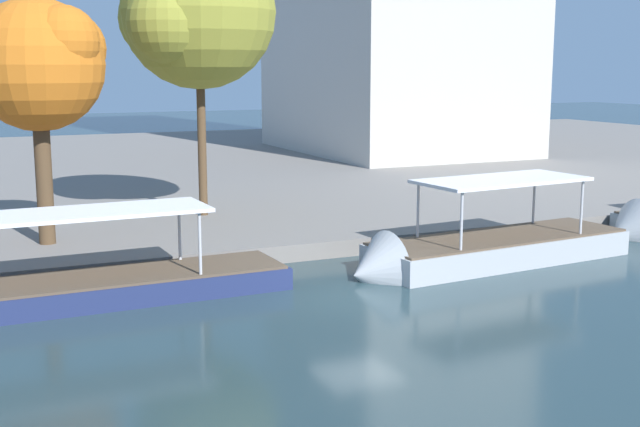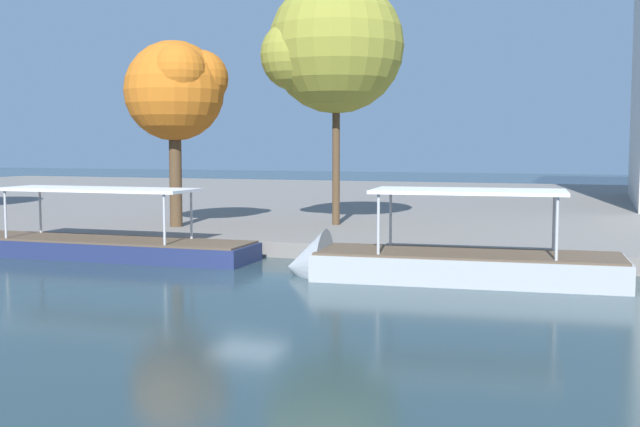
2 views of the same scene
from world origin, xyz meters
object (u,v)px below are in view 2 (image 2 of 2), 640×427
at_px(tour_boat_1, 75,248).
at_px(tree_0, 178,88).
at_px(tour_boat_2, 435,269).
at_px(tree_2, 329,48).

xyz_separation_m(tour_boat_1, tree_0, (1.39, 6.36, 7.06)).
distance_m(tour_boat_2, tree_0, 17.19).
bearing_deg(tour_boat_2, tree_2, -59.96).
bearing_deg(tree_0, tour_boat_2, -27.01).
relative_size(tour_boat_1, tree_2, 1.21).
bearing_deg(tree_2, tour_boat_2, -54.78).
bearing_deg(tour_boat_1, tree_0, -103.79).
height_order(tour_boat_2, tree_2, tree_2).
bearing_deg(tree_0, tour_boat_1, -102.33).
bearing_deg(tree_0, tree_2, 28.65).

